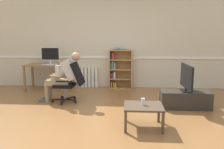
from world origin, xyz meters
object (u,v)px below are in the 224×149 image
Objects in this scene: computer_desk at (49,68)px; computer_mouse at (56,64)px; coffee_table at (143,108)px; tv_stand at (185,100)px; imac_monitor at (50,54)px; bookshelf at (119,69)px; office_chair at (71,81)px; person_seated at (63,76)px; keyboard at (48,65)px; radiator at (86,77)px; tv_screen at (187,77)px; drinking_glass at (143,102)px.

computer_mouse is (0.25, -0.12, 0.12)m from computer_desk.
tv_stand is at bearing 48.94° from coffee_table.
tv_stand is (3.57, -1.61, -0.85)m from imac_monitor.
bookshelf is (2.03, 0.22, -0.44)m from imac_monitor.
imac_monitor is 0.45× the size of bookshelf.
person_seated is (-0.17, 0.01, 0.12)m from office_chair.
computer_desk is at bearing -171.89° from bookshelf.
keyboard is 1.45m from office_chair.
bookshelf reaches higher than radiator.
computer_desk is 3.74m from coffee_table.
coffee_table is (2.59, -2.69, -0.31)m from computer_desk.
computer_mouse reaches higher than radiator.
bookshelf is 2.39m from tv_screen.
computer_mouse reaches higher than computer_desk.
computer_mouse is 0.15× the size of coffee_table.
keyboard is 0.23m from computer_mouse.
computer_mouse is 1.34m from office_chair.
person_seated is at bearing -98.65° from radiator.
office_chair is (0.94, -1.24, -0.13)m from computer_desk.
person_seated reaches higher than coffee_table.
computer_desk is 1.13× the size of person_seated.
drinking_glass is (1.81, -1.43, -0.19)m from person_seated.
coffee_table is (1.82, -1.46, -0.30)m from person_seated.
radiator is (0.99, 0.31, -0.73)m from imac_monitor.
imac_monitor is 0.64× the size of tv_screen.
coffee_table is at bearing -44.73° from keyboard.
keyboard is (-0.00, -0.22, -0.28)m from imac_monitor.
computer_mouse is 3.50m from coffee_table.
office_chair is 2.17m from drinking_glass.
coffee_table is at bearing -62.89° from radiator.
drinking_glass is (1.64, -1.42, -0.06)m from office_chair.
tv_stand is 1.62× the size of coffee_table.
tv_screen is 1.30× the size of coffee_table.
computer_desk is 2.45× the size of imac_monitor.
office_chair reaches higher than coffee_table.
person_seated reaches higher than tv_stand.
drinking_glass is at bearing -46.92° from imac_monitor.
computer_desk is 1.14m from radiator.
tv_screen is 1.57m from coffee_table.
person_seated reaches higher than drinking_glass.
person_seated reaches higher than tv_screen.
imac_monitor reaches higher than bookshelf.
bookshelf is 1.15× the size of tv_stand.
office_chair is 0.90× the size of tv_stand.
office_chair is (-0.07, -1.63, 0.22)m from radiator.
computer_desk is at bearing -106.45° from imac_monitor.
coffee_table is at bearing -47.12° from imac_monitor.
imac_monitor is 0.57× the size of office_chair.
radiator is 3.22m from tv_stand.
computer_mouse is at bearing -25.78° from computer_desk.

